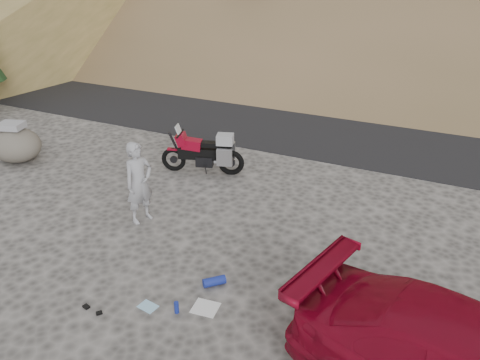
{
  "coord_description": "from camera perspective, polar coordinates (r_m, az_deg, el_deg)",
  "views": [
    {
      "loc": [
        5.5,
        -7.04,
        5.69
      ],
      "look_at": [
        1.45,
        1.54,
        1.0
      ],
      "focal_mm": 35.0,
      "sensor_mm": 36.0,
      "label": 1
    }
  ],
  "objects": [
    {
      "name": "gear_blue_mat",
      "position": [
        9.01,
        -3.15,
        -12.22
      ],
      "size": [
        0.42,
        0.42,
        0.17
      ],
      "primitive_type": "cylinder",
      "rotation": [
        0.0,
        1.57,
        0.78
      ],
      "color": "navy",
      "rests_on": "ground"
    },
    {
      "name": "man",
      "position": [
        11.23,
        -11.73,
        -4.75
      ],
      "size": [
        0.66,
        0.82,
        1.94
      ],
      "primitive_type": "imported",
      "rotation": [
        0.0,
        0.0,
        1.25
      ],
      "color": "#99999E",
      "rests_on": "ground"
    },
    {
      "name": "ground",
      "position": [
        10.59,
        -10.79,
        -6.72
      ],
      "size": [
        140.0,
        140.0,
        0.0
      ],
      "primitive_type": "plane",
      "color": "#42403D",
      "rests_on": "ground"
    },
    {
      "name": "gear_funnel",
      "position": [
        7.85,
        7.44,
        -19.53
      ],
      "size": [
        0.14,
        0.14,
        0.18
      ],
      "primitive_type": "cone",
      "rotation": [
        0.0,
        0.0,
        -0.06
      ],
      "color": "red",
      "rests_on": "ground"
    },
    {
      "name": "gear_glove_a",
      "position": [
        8.98,
        -18.23,
        -14.46
      ],
      "size": [
        0.14,
        0.12,
        0.04
      ],
      "primitive_type": "cube",
      "rotation": [
        0.0,
        0.0,
        -0.25
      ],
      "color": "black",
      "rests_on": "ground"
    },
    {
      "name": "gear_blue_cloth",
      "position": [
        8.74,
        -11.16,
        -14.89
      ],
      "size": [
        0.36,
        0.29,
        0.01
      ],
      "primitive_type": "cube",
      "rotation": [
        0.0,
        0.0,
        -0.15
      ],
      "color": "#97CAEA",
      "rests_on": "ground"
    },
    {
      "name": "gear_bottle",
      "position": [
        8.48,
        -7.74,
        -15.14
      ],
      "size": [
        0.11,
        0.11,
        0.22
      ],
      "primitive_type": "cylinder",
      "rotation": [
        0.0,
        0.0,
        -0.42
      ],
      "color": "navy",
      "rests_on": "ground"
    },
    {
      "name": "boulder",
      "position": [
        15.34,
        -25.69,
        3.94
      ],
      "size": [
        1.65,
        1.44,
        1.19
      ],
      "rotation": [
        0.0,
        0.0,
        0.08
      ],
      "color": "#514D46",
      "rests_on": "ground"
    },
    {
      "name": "road",
      "position": [
        17.88,
        6.06,
        7.61
      ],
      "size": [
        120.0,
        7.0,
        0.05
      ],
      "primitive_type": "cube",
      "color": "black",
      "rests_on": "ground"
    },
    {
      "name": "gear_white_cloth",
      "position": [
        8.58,
        -4.23,
        -15.27
      ],
      "size": [
        0.49,
        0.45,
        0.01
      ],
      "primitive_type": "cube",
      "rotation": [
        0.0,
        0.0,
        0.11
      ],
      "color": "white",
      "rests_on": "ground"
    },
    {
      "name": "gear_glove_b",
      "position": [
        8.79,
        -16.79,
        -15.26
      ],
      "size": [
        0.13,
        0.13,
        0.03
      ],
      "primitive_type": "cube",
      "rotation": [
        0.0,
        0.0,
        0.88
      ],
      "color": "black",
      "rests_on": "ground"
    },
    {
      "name": "motorcycle",
      "position": [
        13.06,
        -4.17,
        3.29
      ],
      "size": [
        2.3,
        1.09,
        1.41
      ],
      "rotation": [
        0.0,
        0.0,
        0.3
      ],
      "color": "black",
      "rests_on": "ground"
    }
  ]
}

